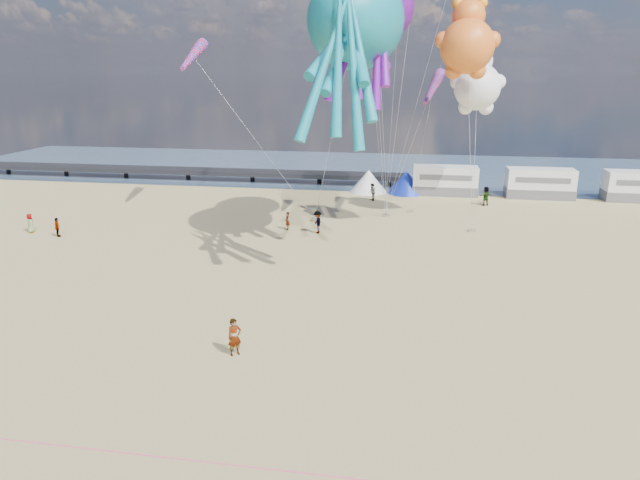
{
  "coord_description": "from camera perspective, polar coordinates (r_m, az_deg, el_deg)",
  "views": [
    {
      "loc": [
        2.75,
        -20.24,
        12.54
      ],
      "look_at": [
        -1.61,
        6.0,
        4.62
      ],
      "focal_mm": 32.0,
      "sensor_mm": 36.0,
      "label": 1
    }
  ],
  "objects": [
    {
      "name": "sandbag_a",
      "position": [
        49.46,
        -0.53,
        2.03
      ],
      "size": [
        0.5,
        0.35,
        0.22
      ],
      "primitive_type": "cube",
      "color": "gray",
      "rests_on": "ground"
    },
    {
      "name": "kite_octopus_purple",
      "position": [
        43.57,
        5.71,
        22.23
      ],
      "size": [
        7.77,
        11.23,
        11.81
      ],
      "primitive_type": null,
      "rotation": [
        0.0,
        0.0,
        -0.36
      ],
      "color": "#6A0F95"
    },
    {
      "name": "rope_line",
      "position": [
        19.91,
        -0.68,
        -22.37
      ],
      "size": [
        34.0,
        0.03,
        0.03
      ],
      "primitive_type": "cylinder",
      "rotation": [
        0.0,
        1.57,
        0.0
      ],
      "color": "#F2338C",
      "rests_on": "ground"
    },
    {
      "name": "standing_person",
      "position": [
        26.61,
        -8.54,
        -9.57
      ],
      "size": [
        0.77,
        0.74,
        1.78
      ],
      "primitive_type": "imported",
      "rotation": [
        0.0,
        0.0,
        0.7
      ],
      "color": "tan",
      "rests_on": "ground"
    },
    {
      "name": "windsock_mid",
      "position": [
        48.85,
        11.24,
        14.7
      ],
      "size": [
        2.27,
        5.26,
        5.18
      ],
      "primitive_type": null,
      "rotation": [
        0.0,
        0.0,
        -0.25
      ],
      "color": "red"
    },
    {
      "name": "windsock_left",
      "position": [
        51.68,
        -12.61,
        17.52
      ],
      "size": [
        1.49,
        6.23,
        6.18
      ],
      "primitive_type": null,
      "rotation": [
        0.0,
        0.0,
        0.06
      ],
      "color": "red"
    },
    {
      "name": "sandbag_d",
      "position": [
        53.22,
        9.05,
        2.87
      ],
      "size": [
        0.5,
        0.35,
        0.22
      ],
      "primitive_type": "cube",
      "color": "gray",
      "rests_on": "ground"
    },
    {
      "name": "pier",
      "position": [
        72.15,
        -16.05,
        6.74
      ],
      "size": [
        60.0,
        3.0,
        0.5
      ],
      "primitive_type": "cube",
      "color": "black",
      "rests_on": "ground"
    },
    {
      "name": "kite_octopus_teal",
      "position": [
        39.15,
        3.61,
        21.05
      ],
      "size": [
        5.25,
        11.42,
        12.85
      ],
      "primitive_type": null,
      "rotation": [
        0.0,
        0.0,
        0.04
      ],
      "color": "teal"
    },
    {
      "name": "tent_white",
      "position": [
        61.48,
        4.87,
        5.9
      ],
      "size": [
        4.0,
        4.0,
        2.4
      ],
      "primitive_type": "cone",
      "color": "white",
      "rests_on": "ground"
    },
    {
      "name": "motorhome_1",
      "position": [
        62.55,
        21.13,
        5.31
      ],
      "size": [
        6.6,
        2.5,
        3.0
      ],
      "primitive_type": "cube",
      "color": "silver",
      "rests_on": "ground"
    },
    {
      "name": "motorhome_2",
      "position": [
        65.16,
        29.34,
        4.71
      ],
      "size": [
        6.6,
        2.5,
        3.0
      ],
      "primitive_type": "cube",
      "color": "silver",
      "rests_on": "ground"
    },
    {
      "name": "beachgoer_5",
      "position": [
        46.67,
        -3.28,
        1.93
      ],
      "size": [
        0.91,
        1.45,
        1.49
      ],
      "primitive_type": "imported",
      "rotation": [
        0.0,
        0.0,
        5.08
      ],
      "color": "#7F6659",
      "rests_on": "ground"
    },
    {
      "name": "sandbag_e",
      "position": [
        51.37,
        6.55,
        2.48
      ],
      "size": [
        0.5,
        0.35,
        0.22
      ],
      "primitive_type": "cube",
      "color": "gray",
      "rests_on": "ground"
    },
    {
      "name": "windsock_right",
      "position": [
        46.65,
        5.72,
        15.78
      ],
      "size": [
        2.1,
        4.36,
        4.28
      ],
      "primitive_type": null,
      "rotation": [
        0.0,
        0.0,
        -0.29
      ],
      "color": "red"
    },
    {
      "name": "sandbag_b",
      "position": [
        51.24,
        6.75,
        2.43
      ],
      "size": [
        0.5,
        0.35,
        0.22
      ],
      "primitive_type": "cube",
      "color": "gray",
      "rests_on": "ground"
    },
    {
      "name": "water",
      "position": [
        76.32,
        7.3,
        7.02
      ],
      "size": [
        120.0,
        120.0,
        0.0
      ],
      "primitive_type": "plane",
      "color": "#354C66",
      "rests_on": "ground"
    },
    {
      "name": "tent_blue",
      "position": [
        61.3,
        8.61,
        5.74
      ],
      "size": [
        4.0,
        4.0,
        2.4
      ],
      "primitive_type": "cone",
      "color": "#1933CC",
      "rests_on": "ground"
    },
    {
      "name": "beachgoer_4",
      "position": [
        57.37,
        16.24,
        4.24
      ],
      "size": [
        1.17,
        0.93,
        1.85
      ],
      "primitive_type": "imported",
      "rotation": [
        0.0,
        0.0,
        3.67
      ],
      "color": "#7F6659",
      "rests_on": "ground"
    },
    {
      "name": "motorhome_0",
      "position": [
        61.33,
        12.38,
        5.83
      ],
      "size": [
        6.6,
        2.5,
        3.0
      ],
      "primitive_type": "cube",
      "color": "silver",
      "rests_on": "ground"
    },
    {
      "name": "sandbag_c",
      "position": [
        47.78,
        14.98,
        0.94
      ],
      "size": [
        0.5,
        0.35,
        0.22
      ],
      "primitive_type": "cube",
      "color": "gray",
      "rests_on": "ground"
    },
    {
      "name": "beachgoer_1",
      "position": [
        57.34,
        5.23,
        4.78
      ],
      "size": [
        0.77,
        0.97,
        1.75
      ],
      "primitive_type": "imported",
      "rotation": [
        0.0,
        0.0,
        4.99
      ],
      "color": "#7F6659",
      "rests_on": "ground"
    },
    {
      "name": "beachgoer_0",
      "position": [
        51.36,
        -26.99,
        1.51
      ],
      "size": [
        0.6,
        0.67,
        1.54
      ],
      "primitive_type": "imported",
      "rotation": [
        0.0,
        0.0,
        2.09
      ],
      "color": "#7F6659",
      "rests_on": "ground"
    },
    {
      "name": "ground",
      "position": [
        23.97,
        1.49,
        -14.96
      ],
      "size": [
        120.0,
        120.0,
        0.0
      ],
      "primitive_type": "plane",
      "color": "tan",
      "rests_on": "ground"
    },
    {
      "name": "kite_panda",
      "position": [
        49.1,
        15.45,
        14.55
      ],
      "size": [
        5.56,
        5.39,
        6.38
      ],
      "primitive_type": null,
      "rotation": [
        0.0,
        0.0,
        0.3
      ],
      "color": "white"
    },
    {
      "name": "kite_teddy_orange",
      "position": [
        43.27,
        14.5,
        18.24
      ],
      "size": [
        4.9,
        4.65,
        6.5
      ],
      "primitive_type": null,
      "rotation": [
        0.0,
        0.0,
        -0.07
      ],
      "color": "orange"
    },
    {
      "name": "beachgoer_3",
      "position": [
        49.1,
        -24.78,
        1.16
      ],
      "size": [
        1.12,
        1.07,
        1.53
      ],
      "primitive_type": "imported",
      "rotation": [
        0.0,
        0.0,
        2.43
      ],
      "color": "#7F6659",
      "rests_on": "ground"
    },
    {
      "name": "beachgoer_2",
      "position": [
        45.54,
        -0.26,
        1.8
      ],
      "size": [
        0.99,
        1.09,
        1.82
      ],
      "primitive_type": "imported",
      "rotation": [
        0.0,
        0.0,
        5.13
      ],
      "color": "#7F6659",
      "rests_on": "ground"
    }
  ]
}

